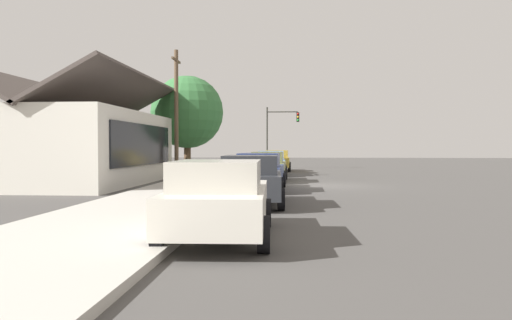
# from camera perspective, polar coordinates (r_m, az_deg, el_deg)

# --- Properties ---
(ground_plane) EXTENTS (120.00, 120.00, 0.00)m
(ground_plane) POSITION_cam_1_polar(r_m,az_deg,el_deg) (23.72, 7.65, -2.96)
(ground_plane) COLOR #4C4947
(sidewalk_curb) EXTENTS (60.00, 4.20, 0.16)m
(sidewalk_curb) POSITION_cam_1_polar(r_m,az_deg,el_deg) (24.05, -5.81, -2.71)
(sidewalk_curb) COLOR beige
(sidewalk_curb) RESTS_ON ground
(car_ivory) EXTENTS (4.62, 2.20, 1.59)m
(car_ivory) POSITION_cam_1_polar(r_m,az_deg,el_deg) (9.98, -4.26, -4.47)
(car_ivory) COLOR silver
(car_ivory) RESTS_ON ground
(car_charcoal) EXTENTS (4.48, 2.20, 1.59)m
(car_charcoal) POSITION_cam_1_polar(r_m,az_deg,el_deg) (15.60, -0.55, -2.30)
(car_charcoal) COLOR #2D3035
(car_charcoal) RESTS_ON ground
(car_navy) EXTENTS (4.75, 2.13, 1.59)m
(car_navy) POSITION_cam_1_polar(r_m,az_deg,el_deg) (20.98, 0.46, -1.30)
(car_navy) COLOR navy
(car_navy) RESTS_ON ground
(car_olive) EXTENTS (4.76, 2.00, 1.59)m
(car_olive) POSITION_cam_1_polar(r_m,az_deg,el_deg) (26.28, 1.41, -0.73)
(car_olive) COLOR olive
(car_olive) RESTS_ON ground
(car_skyblue) EXTENTS (4.81, 2.10, 1.59)m
(car_skyblue) POSITION_cam_1_polar(r_m,az_deg,el_deg) (31.82, 1.76, -0.33)
(car_skyblue) COLOR #8CB7E0
(car_skyblue) RESTS_ON ground
(car_mustard) EXTENTS (4.36, 2.09, 1.59)m
(car_mustard) POSITION_cam_1_polar(r_m,az_deg,el_deg) (37.54, 2.46, -0.05)
(car_mustard) COLOR gold
(car_mustard) RESTS_ON ground
(storefront_building) EXTENTS (11.90, 6.83, 5.43)m
(storefront_building) POSITION_cam_1_polar(r_m,az_deg,el_deg) (26.01, -19.74, 1.60)
(storefront_building) COLOR silver
(storefront_building) RESTS_ON ground
(shade_tree) EXTENTS (4.69, 4.69, 6.45)m
(shade_tree) POSITION_cam_1_polar(r_m,az_deg,el_deg) (32.42, -7.95, 5.48)
(shade_tree) COLOR brown
(shade_tree) RESTS_ON ground
(traffic_light_main) EXTENTS (0.37, 2.79, 5.20)m
(traffic_light_main) POSITION_cam_1_polar(r_m,az_deg,el_deg) (41.72, 2.74, 3.79)
(traffic_light_main) COLOR #383833
(traffic_light_main) RESTS_ON ground
(utility_pole_wooden) EXTENTS (1.80, 0.24, 7.50)m
(utility_pole_wooden) POSITION_cam_1_polar(r_m,az_deg,el_deg) (29.30, -9.19, 5.58)
(utility_pole_wooden) COLOR brown
(utility_pole_wooden) RESTS_ON ground
(fire_hydrant_red) EXTENTS (0.22, 0.22, 0.71)m
(fire_hydrant_red) POSITION_cam_1_polar(r_m,az_deg,el_deg) (32.15, -0.71, -0.88)
(fire_hydrant_red) COLOR red
(fire_hydrant_red) RESTS_ON sidewalk_curb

